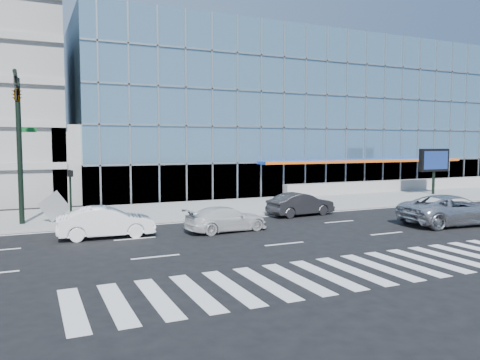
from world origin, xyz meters
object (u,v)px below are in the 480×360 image
object	(u,v)px
white_suv	(226,219)
tilted_panel	(54,206)
traffic_signal	(18,113)
white_sedan	(106,222)
marquee_sign	(434,161)
ped_signal_post	(70,188)
dark_sedan	(301,204)
silver_suv	(452,210)

from	to	relation	value
white_suv	tilted_panel	bearing A→B (deg)	49.53
traffic_signal	white_suv	xyz separation A→B (m)	(9.79, -4.56, -5.52)
white_suv	tilted_panel	distance (m)	9.99
traffic_signal	tilted_panel	distance (m)	5.52
white_sedan	tilted_panel	bearing A→B (deg)	26.91
marquee_sign	tilted_panel	size ratio (longest dim) A/B	3.08
ped_signal_post	white_sedan	bearing A→B (deg)	-72.26
ped_signal_post	marquee_sign	world-z (taller)	marquee_sign
white_sedan	ped_signal_post	bearing A→B (deg)	21.39
white_suv	ped_signal_post	bearing A→B (deg)	51.04
traffic_signal	ped_signal_post	distance (m)	4.75
marquee_sign	dark_sedan	size ratio (longest dim) A/B	0.91
white_sedan	tilted_panel	world-z (taller)	tilted_panel
marquee_sign	white_sedan	bearing A→B (deg)	-166.34
white_sedan	traffic_signal	bearing A→B (deg)	49.55
white_sedan	dark_sedan	size ratio (longest dim) A/B	1.04
traffic_signal	white_sedan	size ratio (longest dim) A/B	1.74
marquee_sign	silver_suv	xyz separation A→B (m)	(-10.80, -11.49, -2.22)
marquee_sign	silver_suv	distance (m)	15.92
ped_signal_post	white_suv	xyz separation A→B (m)	(7.30, -4.93, -1.50)
traffic_signal	white_sedan	distance (m)	7.56
marquee_sign	tilted_panel	distance (m)	31.46
silver_suv	white_sedan	distance (m)	18.92
silver_suv	white_suv	xyz separation A→B (m)	(-12.41, 3.51, -0.20)
silver_suv	dark_sedan	bearing A→B (deg)	48.45
dark_sedan	silver_suv	bearing A→B (deg)	-142.71
white_suv	tilted_panel	world-z (taller)	tilted_panel
white_suv	tilted_panel	xyz separation A→B (m)	(-8.12, 5.80, 0.41)
marquee_sign	silver_suv	bearing A→B (deg)	-133.21
marquee_sign	white_suv	bearing A→B (deg)	-161.02
marquee_sign	white_suv	xyz separation A→B (m)	(-23.20, -7.98, -2.42)
traffic_signal	tilted_panel	size ratio (longest dim) A/B	6.15
ped_signal_post	dark_sedan	xyz separation A→B (m)	(13.70, -1.94, -1.42)
silver_suv	white_sedan	bearing A→B (deg)	82.31
white_suv	white_sedan	distance (m)	6.07
ped_signal_post	tilted_panel	world-z (taller)	ped_signal_post
silver_suv	dark_sedan	size ratio (longest dim) A/B	1.39
white_sedan	marquee_sign	bearing A→B (deg)	-72.68
traffic_signal	ped_signal_post	size ratio (longest dim) A/B	2.67
marquee_sign	ped_signal_post	bearing A→B (deg)	-174.29
traffic_signal	silver_suv	world-z (taller)	traffic_signal
dark_sedan	tilted_panel	distance (m)	14.80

